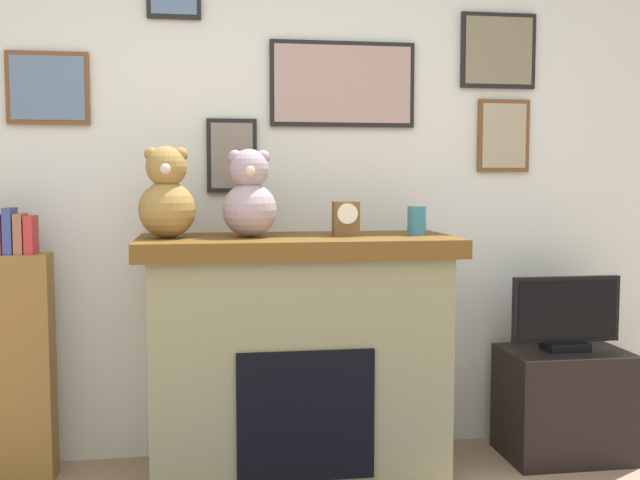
# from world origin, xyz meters

# --- Properties ---
(back_wall) EXTENTS (5.20, 0.15, 2.60)m
(back_wall) POSITION_xyz_m (0.00, 2.00, 1.31)
(back_wall) COLOR silver
(back_wall) RESTS_ON ground_plane
(fireplace) EXTENTS (1.39, 0.65, 1.08)m
(fireplace) POSITION_xyz_m (0.19, 1.64, 0.54)
(fireplace) COLOR #888354
(fireplace) RESTS_ON ground_plane
(bookshelf) EXTENTS (0.37, 0.16, 1.21)m
(bookshelf) POSITION_xyz_m (-1.07, 1.74, 0.56)
(bookshelf) COLOR brown
(bookshelf) RESTS_ON ground_plane
(tv_stand) EXTENTS (0.57, 0.40, 0.52)m
(tv_stand) POSITION_xyz_m (1.47, 1.64, 0.26)
(tv_stand) COLOR black
(tv_stand) RESTS_ON ground_plane
(television) EXTENTS (0.53, 0.14, 0.35)m
(television) POSITION_xyz_m (1.47, 1.64, 0.69)
(television) COLOR black
(television) RESTS_ON tv_stand
(candle_jar) EXTENTS (0.09, 0.09, 0.13)m
(candle_jar) POSITION_xyz_m (0.73, 1.63, 1.14)
(candle_jar) COLOR teal
(candle_jar) RESTS_ON fireplace
(mantel_clock) EXTENTS (0.11, 0.09, 0.15)m
(mantel_clock) POSITION_xyz_m (0.40, 1.62, 1.15)
(mantel_clock) COLOR brown
(mantel_clock) RESTS_ON fireplace
(teddy_bear_tan) EXTENTS (0.24, 0.24, 0.39)m
(teddy_bear_tan) POSITION_xyz_m (-0.38, 1.62, 1.25)
(teddy_bear_tan) COLOR olive
(teddy_bear_tan) RESTS_ON fireplace
(teddy_bear_cream) EXTENTS (0.24, 0.24, 0.38)m
(teddy_bear_cream) POSITION_xyz_m (-0.02, 1.62, 1.25)
(teddy_bear_cream) COLOR #9D8895
(teddy_bear_cream) RESTS_ON fireplace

